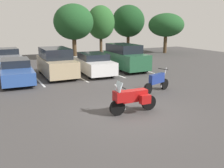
# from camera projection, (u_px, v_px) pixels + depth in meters

# --- Properties ---
(ground) EXTENTS (44.00, 44.00, 0.10)m
(ground) POSITION_uv_depth(u_px,v_px,m) (130.00, 114.00, 10.20)
(ground) COLOR #423F3F
(motorcycle_touring) EXTENTS (2.16, 0.90, 1.39)m
(motorcycle_touring) POSITION_uv_depth(u_px,v_px,m) (132.00, 98.00, 10.07)
(motorcycle_touring) COLOR black
(motorcycle_touring) RESTS_ON ground
(motorcycle_second) EXTENTS (2.05, 0.84, 1.24)m
(motorcycle_second) POSITION_uv_depth(u_px,v_px,m) (157.00, 82.00, 13.19)
(motorcycle_second) COLOR black
(motorcycle_second) RESTS_ON ground
(parking_stripes) EXTENTS (13.57, 5.18, 0.01)m
(parking_stripes) POSITION_uv_depth(u_px,v_px,m) (56.00, 77.00, 17.10)
(parking_stripes) COLOR silver
(parking_stripes) RESTS_ON ground
(car_blue) EXTENTS (2.07, 4.96, 1.39)m
(car_blue) POSITION_uv_depth(u_px,v_px,m) (16.00, 71.00, 15.59)
(car_blue) COLOR #2D519E
(car_blue) RESTS_ON ground
(car_tan) EXTENTS (2.04, 4.57, 1.94)m
(car_tan) POSITION_uv_depth(u_px,v_px,m) (56.00, 63.00, 17.07)
(car_tan) COLOR tan
(car_tan) RESTS_ON ground
(car_white) EXTENTS (2.18, 4.58, 1.50)m
(car_white) POSITION_uv_depth(u_px,v_px,m) (94.00, 64.00, 17.86)
(car_white) COLOR white
(car_white) RESTS_ON ground
(car_green) EXTENTS (1.92, 4.32, 1.99)m
(car_green) POSITION_uv_depth(u_px,v_px,m) (125.00, 57.00, 19.32)
(car_green) COLOR #235638
(car_green) RESTS_ON ground
(car_far_grey) EXTENTS (1.89, 4.43, 1.44)m
(car_far_grey) POSITION_uv_depth(u_px,v_px,m) (8.00, 57.00, 21.80)
(car_far_grey) COLOR slate
(car_far_grey) RESTS_ON ground
(tree_right) EXTENTS (4.25, 4.25, 4.76)m
(tree_right) POSITION_uv_depth(u_px,v_px,m) (166.00, 25.00, 29.75)
(tree_right) COLOR #4C3823
(tree_right) RESTS_ON ground
(tree_center_left) EXTENTS (3.95, 3.95, 5.46)m
(tree_center_left) POSITION_uv_depth(u_px,v_px,m) (74.00, 22.00, 24.51)
(tree_center_left) COLOR #4C3823
(tree_center_left) RESTS_ON ground
(tree_center_right) EXTENTS (4.25, 4.25, 5.90)m
(tree_center_right) POSITION_uv_depth(u_px,v_px,m) (128.00, 21.00, 32.53)
(tree_center_right) COLOR #4C3823
(tree_center_right) RESTS_ON ground
(tree_far_right) EXTENTS (3.27, 3.27, 5.61)m
(tree_far_right) POSITION_uv_depth(u_px,v_px,m) (101.00, 23.00, 28.97)
(tree_far_right) COLOR #4C3823
(tree_far_right) RESTS_ON ground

